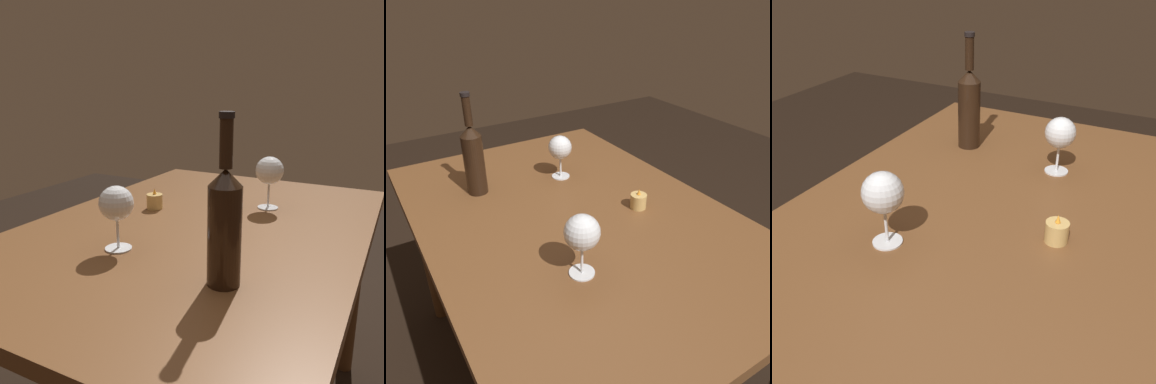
# 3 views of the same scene
# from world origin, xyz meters

# --- Properties ---
(dining_table) EXTENTS (1.30, 0.90, 0.74)m
(dining_table) POSITION_xyz_m (0.00, 0.00, 0.65)
(dining_table) COLOR brown
(dining_table) RESTS_ON ground
(wine_glass_left) EXTENTS (0.08, 0.08, 0.16)m
(wine_glass_left) POSITION_xyz_m (-0.25, 0.10, 0.85)
(wine_glass_left) COLOR white
(wine_glass_left) RESTS_ON dining_table
(wine_glass_right) EXTENTS (0.09, 0.09, 0.17)m
(wine_glass_right) POSITION_xyz_m (0.25, -0.13, 0.86)
(wine_glass_right) COLOR white
(wine_glass_right) RESTS_ON dining_table
(wine_bottle) EXTENTS (0.07, 0.07, 0.35)m
(wine_bottle) POSITION_xyz_m (-0.30, -0.21, 0.87)
(wine_bottle) COLOR black
(wine_bottle) RESTS_ON dining_table
(votive_candle) EXTENTS (0.05, 0.05, 0.07)m
(votive_candle) POSITION_xyz_m (0.08, 0.20, 0.76)
(votive_candle) COLOR #DBB266
(votive_candle) RESTS_ON dining_table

